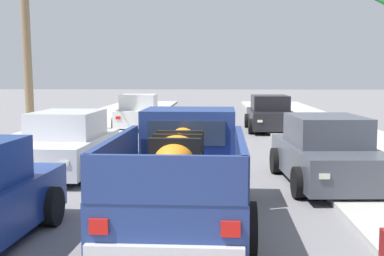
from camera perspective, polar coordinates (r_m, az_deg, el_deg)
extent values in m
cube|color=#B2AFA8|center=(15.52, -18.86, -3.23)|extent=(4.69, 60.00, 0.12)
cube|color=#B2AFA8|center=(15.13, 20.06, -3.50)|extent=(4.69, 60.00, 0.12)
cube|color=silver|center=(15.20, -15.53, -3.35)|extent=(0.16, 60.00, 0.10)
cube|color=silver|center=(14.88, 16.57, -3.58)|extent=(0.16, 60.00, 0.10)
cube|color=navy|center=(8.41, -1.03, -6.80)|extent=(2.01, 5.13, 0.80)
cube|color=navy|center=(9.86, -0.28, -0.20)|extent=(1.75, 1.53, 0.80)
cube|color=#283342|center=(9.10, -0.61, -0.59)|extent=(1.38, 0.08, 0.44)
cube|color=#283342|center=(10.61, 0.00, 0.36)|extent=(1.46, 0.09, 0.48)
cube|color=navy|center=(7.58, -8.46, -3.06)|extent=(0.16, 3.30, 0.56)
cube|color=navy|center=(7.42, 5.44, -3.22)|extent=(0.16, 3.30, 0.56)
cube|color=navy|center=(5.83, -3.07, -5.74)|extent=(1.88, 0.13, 0.56)
cube|color=silver|center=(5.97, -3.13, -13.83)|extent=(1.83, 0.15, 0.20)
cylinder|color=black|center=(10.06, -5.91, -5.98)|extent=(0.27, 0.76, 0.76)
cylinder|color=black|center=(9.93, 5.37, -6.14)|extent=(0.27, 0.76, 0.76)
cylinder|color=black|center=(7.28, -9.81, -10.73)|extent=(0.27, 0.76, 0.76)
cylinder|color=black|center=(7.09, 6.08, -11.12)|extent=(0.27, 0.76, 0.76)
cube|color=red|center=(6.04, -10.31, -10.71)|extent=(0.22, 0.04, 0.18)
cube|color=red|center=(5.87, 4.31, -11.12)|extent=(0.22, 0.04, 0.18)
ellipsoid|color=orange|center=(7.42, -1.60, -3.03)|extent=(0.73, 1.71, 0.60)
sphere|color=orange|center=(8.35, -1.00, -1.46)|extent=(0.44, 0.44, 0.44)
cube|color=black|center=(6.96, -1.95, -3.63)|extent=(0.72, 0.13, 0.61)
cube|color=black|center=(7.42, -1.60, -3.03)|extent=(0.72, 0.13, 0.61)
cube|color=black|center=(7.88, -1.29, -2.49)|extent=(0.72, 0.13, 0.61)
cube|color=black|center=(22.64, 8.63, 1.06)|extent=(1.77, 4.21, 0.72)
cube|color=black|center=(22.69, 8.63, 2.79)|extent=(1.53, 2.10, 0.64)
cube|color=#283342|center=(21.73, 8.90, 2.59)|extent=(1.37, 0.08, 0.52)
cube|color=#283342|center=(23.66, 8.38, 2.87)|extent=(1.34, 0.08, 0.50)
cylinder|color=black|center=(21.49, 11.38, 0.17)|extent=(0.22, 0.64, 0.64)
cylinder|color=black|center=(21.29, 6.58, 0.19)|extent=(0.22, 0.64, 0.64)
cylinder|color=black|center=(24.06, 10.43, 0.80)|extent=(0.22, 0.64, 0.64)
cylinder|color=black|center=(23.87, 6.14, 0.82)|extent=(0.22, 0.64, 0.64)
cube|color=red|center=(24.79, 9.57, 1.72)|extent=(0.20, 0.04, 0.12)
cube|color=white|center=(20.63, 10.96, 0.74)|extent=(0.20, 0.04, 0.10)
cube|color=red|center=(24.67, 6.65, 1.74)|extent=(0.20, 0.04, 0.12)
cube|color=white|center=(20.48, 7.54, 0.76)|extent=(0.20, 0.04, 0.10)
cylinder|color=black|center=(8.77, -15.25, -8.37)|extent=(0.25, 0.65, 0.64)
cube|color=white|center=(9.54, -15.23, -5.43)|extent=(0.20, 0.05, 0.10)
cube|color=silver|center=(23.63, -5.86, 1.30)|extent=(1.88, 4.25, 0.72)
cube|color=silver|center=(23.49, -5.91, 2.93)|extent=(1.58, 2.14, 0.64)
cube|color=#283342|center=(24.45, -5.64, 3.01)|extent=(1.37, 0.12, 0.52)
cube|color=#283342|center=(22.53, -6.20, 2.75)|extent=(1.34, 0.12, 0.50)
cylinder|color=black|center=(25.06, -7.55, 1.05)|extent=(0.24, 0.65, 0.64)
cylinder|color=black|center=(24.85, -3.43, 1.05)|extent=(0.24, 0.65, 0.64)
cylinder|color=black|center=(22.50, -8.53, 0.48)|extent=(0.24, 0.65, 0.64)
cylinder|color=black|center=(22.27, -3.95, 0.47)|extent=(0.24, 0.65, 0.64)
cube|color=red|center=(21.63, -8.20, 1.12)|extent=(0.20, 0.05, 0.12)
cube|color=white|center=(25.79, -6.67, 1.84)|extent=(0.20, 0.05, 0.10)
cube|color=red|center=(21.46, -4.86, 1.12)|extent=(0.20, 0.05, 0.12)
cube|color=white|center=(25.66, -3.94, 1.85)|extent=(0.20, 0.05, 0.10)
cube|color=#474C56|center=(11.88, 14.69, -3.53)|extent=(2.00, 4.30, 0.72)
cube|color=#474C56|center=(11.89, 14.65, -0.22)|extent=(1.64, 2.18, 0.64)
cube|color=#283342|center=(10.96, 15.98, -0.87)|extent=(1.37, 0.16, 0.52)
cube|color=#283342|center=(12.82, 13.51, 0.16)|extent=(1.34, 0.16, 0.50)
cylinder|color=black|center=(10.46, 11.75, -5.95)|extent=(0.26, 0.65, 0.64)
cylinder|color=black|center=(13.40, 16.92, -3.46)|extent=(0.26, 0.65, 0.64)
cylinder|color=black|center=(12.97, 9.29, -3.59)|extent=(0.26, 0.65, 0.64)
cube|color=red|center=(14.05, 14.92, -1.64)|extent=(0.20, 0.05, 0.12)
cube|color=red|center=(13.76, 9.83, -1.68)|extent=(0.20, 0.05, 0.12)
cube|color=white|center=(9.71, 14.47, -5.22)|extent=(0.20, 0.05, 0.10)
cube|color=silver|center=(13.24, -13.70, -2.54)|extent=(1.86, 4.24, 0.72)
cube|color=silver|center=(13.26, -13.64, 0.43)|extent=(1.57, 2.14, 0.64)
cube|color=#283342|center=(12.34, -15.00, -0.10)|extent=(1.37, 0.11, 0.52)
cube|color=#283342|center=(14.18, -12.46, 0.73)|extent=(1.34, 0.11, 0.50)
cylinder|color=black|center=(11.79, -11.41, -4.59)|extent=(0.24, 0.65, 0.64)
cylinder|color=black|center=(12.39, -19.50, -4.31)|extent=(0.24, 0.65, 0.64)
cylinder|color=black|center=(14.28, -8.64, -2.70)|extent=(0.24, 0.65, 0.64)
cylinder|color=black|center=(14.78, -15.48, -2.55)|extent=(0.24, 0.65, 0.64)
cube|color=red|center=(15.08, -8.98, -1.00)|extent=(0.20, 0.04, 0.12)
cube|color=white|center=(11.06, -13.99, -3.84)|extent=(0.20, 0.04, 0.10)
cube|color=red|center=(15.41, -13.58, -0.94)|extent=(0.20, 0.04, 0.12)
cube|color=white|center=(11.50, -19.84, -3.64)|extent=(0.20, 0.04, 0.10)
cylinder|color=#846B4C|center=(22.22, -17.89, 9.48)|extent=(0.35, 0.68, 7.85)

